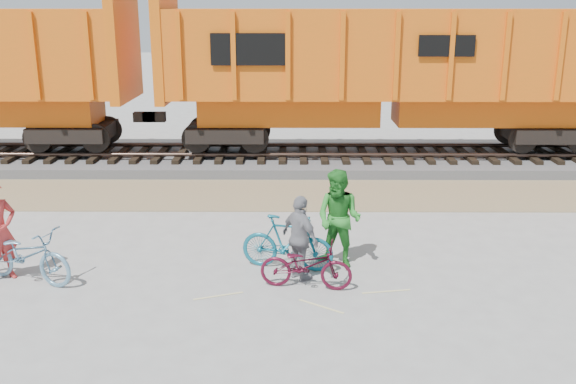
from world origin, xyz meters
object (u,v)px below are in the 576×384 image
bicycle_teal (287,243)px  person_man (339,219)px  bicycle_maroon (306,265)px  hopper_car_center (388,70)px  bicycle_blue (26,255)px  person_woman (300,238)px

bicycle_teal → person_man: 1.10m
bicycle_maroon → hopper_car_center: bearing=-7.1°
bicycle_blue → bicycle_teal: bearing=-62.2°
bicycle_maroon → person_woman: bearing=23.0°
hopper_car_center → person_woman: 9.72m
hopper_car_center → person_man: hopper_car_center is taller
hopper_car_center → bicycle_maroon: size_ratio=8.37×
hopper_car_center → bicycle_teal: size_ratio=7.73×
hopper_car_center → bicycle_teal: 9.42m
hopper_car_center → person_man: bearing=-103.9°
person_man → bicycle_blue: bearing=-142.7°
bicycle_blue → person_woman: (5.06, 0.15, 0.28)m
bicycle_teal → bicycle_maroon: bearing=-144.9°
bicycle_maroon → person_man: (0.66, 1.07, 0.53)m
hopper_car_center → bicycle_blue: (-7.88, -9.18, -2.48)m
bicycle_teal → bicycle_maroon: bicycle_teal is taller
person_man → person_woman: size_ratio=1.19×
bicycle_teal → person_man: size_ratio=0.94×
bicycle_maroon → person_woman: person_woman is taller
person_man → bicycle_maroon: bearing=-92.3°
person_man → person_woman: bearing=-109.2°
person_woman → hopper_car_center: bearing=-56.1°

